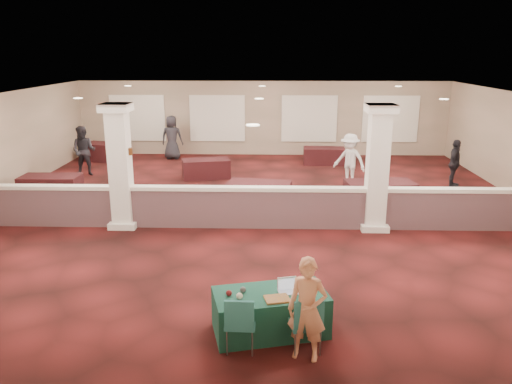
{
  "coord_description": "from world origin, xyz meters",
  "views": [
    {
      "loc": [
        0.3,
        -13.77,
        4.45
      ],
      "look_at": [
        -0.03,
        -2.0,
        1.1
      ],
      "focal_mm": 35.0,
      "sensor_mm": 36.0,
      "label": 1
    }
  ],
  "objects_px": {
    "conf_chair_side": "(240,320)",
    "woman": "(307,309)",
    "far_table_back_left": "(107,152)",
    "attendee_d": "(172,137)",
    "attendee_b": "(350,160)",
    "attendee_a": "(84,151)",
    "attendee_c": "(454,163)",
    "far_table_front_left": "(51,187)",
    "far_table_back_right": "(324,156)",
    "conf_chair_main": "(307,320)",
    "far_table_front_center": "(259,195)",
    "far_table_front_right": "(379,195)",
    "far_table_back_center": "(206,169)",
    "near_table": "(270,312)"
  },
  "relations": [
    {
      "from": "conf_chair_side",
      "to": "woman",
      "type": "relative_size",
      "value": 0.58
    },
    {
      "from": "far_table_back_left",
      "to": "attendee_d",
      "type": "relative_size",
      "value": 0.99
    },
    {
      "from": "conf_chair_side",
      "to": "attendee_b",
      "type": "relative_size",
      "value": 0.52
    },
    {
      "from": "attendee_a",
      "to": "attendee_c",
      "type": "xyz_separation_m",
      "value": [
        13.0,
        -1.25,
        -0.11
      ]
    },
    {
      "from": "conf_chair_side",
      "to": "attendee_d",
      "type": "relative_size",
      "value": 0.5
    },
    {
      "from": "far_table_front_left",
      "to": "far_table_back_right",
      "type": "height_order",
      "value": "far_table_front_left"
    },
    {
      "from": "far_table_front_left",
      "to": "attendee_b",
      "type": "relative_size",
      "value": 1.0
    },
    {
      "from": "conf_chair_main",
      "to": "far_table_front_center",
      "type": "height_order",
      "value": "conf_chair_main"
    },
    {
      "from": "woman",
      "to": "attendee_a",
      "type": "height_order",
      "value": "attendee_a"
    },
    {
      "from": "far_table_front_right",
      "to": "conf_chair_side",
      "type": "bearing_deg",
      "value": -116.22
    },
    {
      "from": "woman",
      "to": "far_table_back_center",
      "type": "distance_m",
      "value": 11.32
    },
    {
      "from": "woman",
      "to": "far_table_front_center",
      "type": "distance_m",
      "value": 7.56
    },
    {
      "from": "far_table_front_right",
      "to": "far_table_back_center",
      "type": "distance_m",
      "value": 6.5
    },
    {
      "from": "far_table_front_right",
      "to": "far_table_back_center",
      "type": "xyz_separation_m",
      "value": [
        -5.51,
        3.45,
        -0.06
      ]
    },
    {
      "from": "attendee_c",
      "to": "far_table_front_center",
      "type": "bearing_deg",
      "value": 138.98
    },
    {
      "from": "far_table_back_center",
      "to": "attendee_c",
      "type": "distance_m",
      "value": 8.57
    },
    {
      "from": "conf_chair_main",
      "to": "far_table_back_right",
      "type": "relative_size",
      "value": 0.57
    },
    {
      "from": "conf_chair_main",
      "to": "far_table_back_right",
      "type": "bearing_deg",
      "value": 72.86
    },
    {
      "from": "far_table_front_left",
      "to": "far_table_back_left",
      "type": "distance_m",
      "value": 5.5
    },
    {
      "from": "near_table",
      "to": "far_table_front_left",
      "type": "relative_size",
      "value": 1.02
    },
    {
      "from": "far_table_back_left",
      "to": "near_table",
      "type": "bearing_deg",
      "value": -62.28
    },
    {
      "from": "attendee_d",
      "to": "attendee_c",
      "type": "bearing_deg",
      "value": 160.65
    },
    {
      "from": "attendee_a",
      "to": "far_table_front_left",
      "type": "bearing_deg",
      "value": -90.12
    },
    {
      "from": "far_table_back_center",
      "to": "attendee_a",
      "type": "relative_size",
      "value": 0.92
    },
    {
      "from": "conf_chair_main",
      "to": "far_table_front_left",
      "type": "xyz_separation_m",
      "value": [
        -7.38,
        8.09,
        -0.19
      ]
    },
    {
      "from": "far_table_front_center",
      "to": "attendee_d",
      "type": "bearing_deg",
      "value": 119.77
    },
    {
      "from": "far_table_front_right",
      "to": "attendee_d",
      "type": "relative_size",
      "value": 1.06
    },
    {
      "from": "near_table",
      "to": "attendee_d",
      "type": "distance_m",
      "value": 14.14
    },
    {
      "from": "conf_chair_side",
      "to": "far_table_front_right",
      "type": "relative_size",
      "value": 0.48
    },
    {
      "from": "far_table_front_left",
      "to": "attendee_d",
      "type": "relative_size",
      "value": 0.97
    },
    {
      "from": "near_table",
      "to": "far_table_front_right",
      "type": "xyz_separation_m",
      "value": [
        3.18,
        6.8,
        0.05
      ]
    },
    {
      "from": "attendee_c",
      "to": "conf_chair_main",
      "type": "bearing_deg",
      "value": 178.6
    },
    {
      "from": "far_table_back_left",
      "to": "attendee_a",
      "type": "xyz_separation_m",
      "value": [
        0.0,
        -2.5,
        0.54
      ]
    },
    {
      "from": "far_table_front_right",
      "to": "far_table_back_left",
      "type": "height_order",
      "value": "far_table_front_right"
    },
    {
      "from": "far_table_front_right",
      "to": "attendee_b",
      "type": "relative_size",
      "value": 1.09
    },
    {
      "from": "conf_chair_main",
      "to": "attendee_c",
      "type": "distance_m",
      "value": 11.33
    },
    {
      "from": "attendee_a",
      "to": "attendee_c",
      "type": "bearing_deg",
      "value": -5.63
    },
    {
      "from": "attendee_d",
      "to": "near_table",
      "type": "bearing_deg",
      "value": 110.17
    },
    {
      "from": "far_table_front_left",
      "to": "far_table_back_right",
      "type": "bearing_deg",
      "value": 29.81
    },
    {
      "from": "near_table",
      "to": "conf_chair_main",
      "type": "distance_m",
      "value": 0.83
    },
    {
      "from": "far_table_front_center",
      "to": "far_table_back_left",
      "type": "bearing_deg",
      "value": 136.34
    },
    {
      "from": "conf_chair_main",
      "to": "conf_chair_side",
      "type": "distance_m",
      "value": 1.0
    },
    {
      "from": "far_table_back_right",
      "to": "attendee_c",
      "type": "distance_m",
      "value": 5.28
    },
    {
      "from": "conf_chair_main",
      "to": "far_table_front_center",
      "type": "distance_m",
      "value": 7.44
    },
    {
      "from": "conf_chair_side",
      "to": "conf_chair_main",
      "type": "bearing_deg",
      "value": 2.39
    },
    {
      "from": "conf_chair_main",
      "to": "far_table_front_center",
      "type": "relative_size",
      "value": 0.51
    },
    {
      "from": "woman",
      "to": "attendee_a",
      "type": "xyz_separation_m",
      "value": [
        -7.37,
        11.2,
        0.11
      ]
    },
    {
      "from": "far_table_front_center",
      "to": "far_table_back_center",
      "type": "distance_m",
      "value": 3.98
    },
    {
      "from": "far_table_front_left",
      "to": "far_table_back_center",
      "type": "height_order",
      "value": "far_table_front_left"
    },
    {
      "from": "conf_chair_main",
      "to": "far_table_back_center",
      "type": "xyz_separation_m",
      "value": [
        -2.88,
        10.83,
        -0.22
      ]
    }
  ]
}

